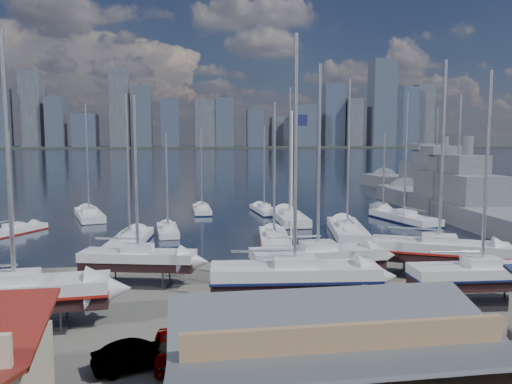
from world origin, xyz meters
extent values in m
plane|color=#605E59|center=(0.00, -10.00, 0.00)|extent=(1400.00, 1400.00, 0.00)
cube|color=#182438|center=(0.00, 300.00, -0.15)|extent=(1400.00, 600.00, 0.40)
cube|color=#2D332D|center=(0.00, 560.00, 1.10)|extent=(1400.00, 80.00, 2.20)
cube|color=#595E66|center=(-168.55, 559.47, 44.11)|extent=(22.49, 24.47, 83.83)
cube|color=#3D4756|center=(-141.97, 552.31, 30.18)|extent=(19.55, 21.83, 55.97)
cube|color=#475166|center=(-111.19, 558.58, 20.77)|extent=(26.03, 30.49, 37.14)
cube|color=#595E66|center=(-70.96, 546.95, 46.02)|extent=(21.60, 16.58, 87.63)
cube|color=#3D4756|center=(-45.38, 548.38, 36.00)|extent=(19.42, 28.42, 67.60)
cube|color=#475166|center=(-15.00, 551.59, 29.25)|extent=(20.24, 23.80, 54.09)
cube|color=#595E66|center=(25.78, 548.33, 29.20)|extent=(24.62, 19.72, 54.00)
cube|color=#3D4756|center=(47.64, 546.55, 30.18)|extent=(20.75, 17.93, 55.97)
cube|color=#475166|center=(84.09, 544.87, 23.71)|extent=(18.36, 16.25, 43.03)
cube|color=#595E66|center=(120.24, 563.78, 20.05)|extent=(28.49, 22.03, 35.69)
cube|color=#3D4756|center=(145.71, 546.00, 26.75)|extent=(23.34, 17.87, 49.11)
cube|color=#475166|center=(184.98, 560.84, 40.18)|extent=(25.35, 19.79, 75.95)
cube|color=#595E66|center=(208.39, 554.33, 31.04)|extent=(17.00, 27.45, 57.67)
cube|color=#3D4756|center=(245.53, 554.25, 55.22)|extent=(29.28, 24.05, 106.04)
cube|color=#475166|center=(277.54, 563.71, 39.40)|extent=(30.82, 28.37, 74.41)
cube|color=#595E66|center=(307.39, 565.54, 40.94)|extent=(21.74, 17.03, 77.48)
cube|color=#555A61|center=(0.00, -26.00, 3.54)|extent=(12.60, 8.40, 1.27)
cube|color=#2D2D33|center=(-14.81, -13.84, 0.08)|extent=(5.63, 2.86, 0.16)
cube|color=black|center=(-14.81, -13.84, 1.60)|extent=(10.10, 3.01, 0.80)
cube|color=silver|center=(-14.81, -13.84, 2.40)|extent=(10.13, 3.43, 0.80)
cube|color=maroon|center=(-14.81, -13.84, 2.03)|extent=(10.23, 3.47, 0.16)
cube|color=silver|center=(-14.81, -13.84, 3.05)|extent=(2.60, 1.83, 0.50)
cylinder|color=#B2B2B7|center=(-14.81, -13.84, 9.52)|extent=(0.22, 0.22, 13.46)
cube|color=#2D2D33|center=(-8.80, -6.13, 0.08)|extent=(4.89, 3.09, 0.16)
cube|color=black|center=(-8.80, -6.13, 1.53)|extent=(8.45, 3.86, 0.66)
cube|color=silver|center=(-8.80, -6.13, 2.19)|extent=(8.54, 4.20, 0.66)
cube|color=silver|center=(-8.80, -6.13, 2.77)|extent=(2.33, 1.83, 0.50)
cylinder|color=#B2B2B7|center=(-8.80, -6.13, 8.07)|extent=(0.22, 0.22, 11.10)
cube|color=#2D2D33|center=(1.17, -12.95, 0.08)|extent=(5.88, 3.12, 0.16)
cube|color=black|center=(1.17, -12.95, 1.61)|extent=(10.47, 3.42, 0.82)
cube|color=silver|center=(1.17, -12.95, 2.43)|extent=(10.51, 3.85, 0.82)
cube|color=#0D1542|center=(1.17, -12.95, 2.06)|extent=(10.62, 3.89, 0.16)
cube|color=silver|center=(1.17, -12.95, 3.10)|extent=(2.72, 1.97, 0.50)
cylinder|color=#B2B2B7|center=(1.17, -12.95, 9.79)|extent=(0.22, 0.22, 13.88)
cube|color=#2D2D33|center=(3.99, -8.19, 0.08)|extent=(5.40, 2.66, 0.16)
cube|color=black|center=(3.99, -8.19, 1.59)|extent=(9.72, 2.72, 0.77)
cube|color=silver|center=(3.99, -8.19, 2.36)|extent=(9.74, 3.13, 0.77)
cube|color=silver|center=(3.99, -8.19, 2.99)|extent=(2.48, 1.72, 0.50)
cylinder|color=#B2B2B7|center=(3.99, -8.19, 9.24)|extent=(0.22, 0.22, 13.00)
cube|color=#2D2D33|center=(12.99, -14.07, 0.08)|extent=(5.05, 2.57, 0.16)
cube|color=black|center=(12.99, -14.07, 1.56)|extent=(9.06, 2.70, 0.71)
cube|color=silver|center=(12.99, -14.07, 2.27)|extent=(9.08, 3.08, 0.71)
cube|color=#0D1542|center=(12.99, -14.07, 1.94)|extent=(9.17, 3.11, 0.14)
cube|color=silver|center=(12.99, -14.07, 2.88)|extent=(2.33, 1.64, 0.50)
cylinder|color=#B2B2B7|center=(12.99, -14.07, 8.66)|extent=(0.22, 0.22, 12.07)
cube|color=#2D2D33|center=(13.73, -7.47, 0.08)|extent=(6.05, 4.73, 0.16)
cube|color=black|center=(13.73, -7.47, 1.60)|extent=(10.02, 6.63, 0.80)
cube|color=silver|center=(13.73, -7.47, 2.40)|extent=(10.21, 7.00, 0.80)
cube|color=maroon|center=(13.73, -7.47, 2.03)|extent=(10.31, 7.07, 0.16)
cube|color=silver|center=(13.73, -7.47, 3.05)|extent=(2.99, 2.63, 0.50)
cylinder|color=#B2B2B7|center=(13.73, -7.47, 9.56)|extent=(0.22, 0.22, 13.52)
cube|color=black|center=(-24.07, 16.05, -0.20)|extent=(5.58, 7.80, 0.63)
cube|color=silver|center=(-24.07, 16.05, 0.43)|extent=(5.87, 7.96, 0.63)
cube|color=maroon|center=(-24.07, 16.05, 0.14)|extent=(5.93, 8.04, 0.13)
cube|color=silver|center=(-24.07, 16.05, 1.00)|extent=(2.14, 2.38, 0.50)
cylinder|color=#B2B2B7|center=(-24.07, 16.05, 6.09)|extent=(0.22, 0.22, 10.68)
cube|color=black|center=(-17.64, 25.85, -0.29)|extent=(5.29, 10.82, 0.84)
cube|color=silver|center=(-17.64, 25.85, 0.56)|extent=(5.71, 10.94, 0.84)
cube|color=silver|center=(-17.64, 25.85, 1.23)|extent=(2.42, 3.02, 0.50)
cylinder|color=#B2B2B7|center=(-17.64, 25.85, 8.09)|extent=(0.22, 0.22, 14.22)
cube|color=black|center=(-10.71, 7.95, -0.28)|extent=(3.77, 10.56, 0.83)
cube|color=silver|center=(-10.71, 7.95, 0.55)|extent=(4.20, 10.61, 0.83)
cube|color=#0D1542|center=(-10.71, 7.95, 0.17)|extent=(4.24, 10.72, 0.17)
cube|color=silver|center=(-10.71, 7.95, 1.21)|extent=(2.05, 2.78, 0.50)
cylinder|color=#B2B2B7|center=(-10.71, 7.95, 7.93)|extent=(0.22, 0.22, 13.94)
cube|color=black|center=(-7.12, 13.50, -0.20)|extent=(2.38, 7.88, 0.62)
cube|color=silver|center=(-7.12, 13.50, 0.42)|extent=(2.71, 7.90, 0.62)
cube|color=silver|center=(-7.12, 13.50, 0.98)|extent=(1.44, 2.03, 0.50)
cylinder|color=#B2B2B7|center=(-7.12, 13.50, 5.98)|extent=(0.22, 0.22, 10.49)
cube|color=black|center=(-2.60, 29.24, -0.22)|extent=(2.08, 8.39, 0.67)
cube|color=silver|center=(-2.60, 29.24, 0.45)|extent=(2.43, 8.39, 0.67)
cube|color=#0D1542|center=(-2.60, 29.24, 0.14)|extent=(2.45, 8.47, 0.13)
cube|color=silver|center=(-2.60, 29.24, 1.04)|extent=(1.43, 2.11, 0.50)
cylinder|color=#B2B2B7|center=(-2.60, 29.24, 6.43)|extent=(0.22, 0.22, 11.30)
cube|color=black|center=(3.65, 6.62, -0.26)|extent=(3.61, 10.04, 0.79)
cube|color=silver|center=(3.65, 6.62, 0.52)|extent=(4.01, 10.10, 0.79)
cube|color=maroon|center=(3.65, 6.62, 0.16)|extent=(4.05, 10.20, 0.16)
cube|color=silver|center=(3.65, 6.62, 1.16)|extent=(1.96, 2.65, 0.50)
cylinder|color=#B2B2B7|center=(3.65, 6.62, 7.54)|extent=(0.22, 0.22, 13.26)
cube|color=black|center=(8.14, 19.58, -0.33)|extent=(3.27, 11.86, 0.94)
cube|color=silver|center=(8.14, 19.58, 0.61)|extent=(3.76, 11.88, 0.94)
cube|color=silver|center=(8.14, 19.58, 1.33)|extent=(2.09, 3.02, 0.50)
cylinder|color=#B2B2B7|center=(8.14, 19.58, 9.02)|extent=(0.22, 0.22, 15.87)
cube|color=black|center=(6.23, 27.60, -0.22)|extent=(2.73, 8.70, 0.68)
cube|color=silver|center=(6.23, 27.60, 0.46)|extent=(3.09, 8.73, 0.68)
cube|color=#0D1542|center=(6.23, 27.60, 0.15)|extent=(3.12, 8.81, 0.14)
cube|color=silver|center=(6.23, 27.60, 1.05)|extent=(1.61, 2.25, 0.50)
cylinder|color=#B2B2B7|center=(6.23, 27.60, 6.58)|extent=(0.22, 0.22, 11.56)
cube|color=black|center=(12.50, 9.92, -0.33)|extent=(5.12, 12.14, 0.95)
cube|color=silver|center=(12.50, 9.92, 0.62)|extent=(5.60, 12.24, 0.95)
cube|color=silver|center=(12.50, 9.92, 1.34)|extent=(2.54, 3.29, 0.50)
cylinder|color=#B2B2B7|center=(12.50, 9.92, 9.07)|extent=(0.22, 0.22, 15.96)
cube|color=black|center=(22.58, 17.12, -0.31)|extent=(4.84, 11.61, 0.90)
cube|color=silver|center=(22.58, 17.12, 0.59)|extent=(5.31, 11.70, 0.90)
cube|color=#0D1542|center=(22.58, 17.12, 0.18)|extent=(5.36, 11.82, 0.18)
cube|color=silver|center=(22.58, 17.12, 1.29)|extent=(2.41, 3.14, 0.50)
cylinder|color=#B2B2B7|center=(22.58, 17.12, 8.67)|extent=(0.22, 0.22, 15.25)
cube|color=black|center=(23.28, 25.47, -0.20)|extent=(3.22, 8.12, 0.63)
cube|color=silver|center=(23.28, 25.47, 0.43)|extent=(3.55, 8.18, 0.63)
cube|color=maroon|center=(23.28, 25.47, 0.14)|extent=(3.58, 8.26, 0.13)
cube|color=silver|center=(23.28, 25.47, 1.00)|extent=(1.65, 2.18, 0.50)
cylinder|color=#B2B2B7|center=(23.28, 25.47, 6.09)|extent=(0.22, 0.22, 10.68)
cube|color=slate|center=(31.20, 19.53, 0.45)|extent=(10.31, 45.31, 4.04)
cube|color=slate|center=(31.20, 19.53, 4.28)|extent=(6.84, 16.09, 3.60)
cube|color=slate|center=(31.20, 19.53, 7.28)|extent=(4.93, 9.26, 2.40)
cube|color=slate|center=(31.52, 24.01, 8.98)|extent=(5.33, 4.83, 1.20)
cylinder|color=#B2B2B7|center=(31.20, 19.53, 12.48)|extent=(0.30, 0.30, 8.00)
cube|color=slate|center=(42.86, 46.62, 0.46)|extent=(13.13, 46.65, 4.15)
cube|color=slate|center=(42.86, 46.62, 4.34)|extent=(7.89, 16.75, 3.60)
cube|color=slate|center=(42.86, 46.62, 7.34)|extent=(5.55, 9.70, 2.40)
cube|color=slate|center=(42.28, 51.19, 9.04)|extent=(5.70, 5.22, 1.20)
cylinder|color=#B2B2B7|center=(42.86, 46.62, 12.54)|extent=(0.30, 0.30, 8.00)
imported|color=gray|center=(-6.28, -19.24, 0.68)|extent=(1.78, 4.05, 1.36)
imported|color=gray|center=(-7.85, -19.68, 0.64)|extent=(4.14, 2.49, 1.29)
imported|color=gray|center=(-2.23, -21.53, 0.68)|extent=(3.52, 5.33, 1.36)
imported|color=gray|center=(7.66, -20.54, 0.72)|extent=(3.26, 5.33, 1.44)
cylinder|color=white|center=(1.65, -9.79, 6.20)|extent=(0.12, 0.12, 12.40)
cube|color=#161A44|center=(2.17, -9.79, 11.78)|extent=(1.03, 0.05, 0.72)
camera|label=1|loc=(-5.79, -42.21, 10.53)|focal=35.00mm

